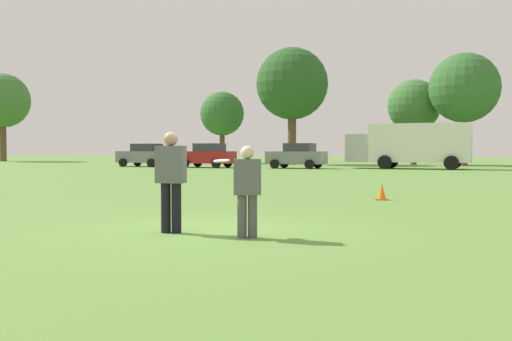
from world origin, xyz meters
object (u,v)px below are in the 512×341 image
at_px(traffic_cone, 382,192).
at_px(parked_car_mid_left, 207,155).
at_px(player_thrower, 171,176).
at_px(frisbee, 221,161).
at_px(parked_car_center, 297,156).
at_px(box_truck, 411,144).
at_px(parked_car_near_left, 145,155).
at_px(player_defender, 247,186).

xyz_separation_m(traffic_cone, parked_car_mid_left, (-16.00, 23.93, 0.69)).
distance_m(player_thrower, frisbee, 0.92).
bearing_deg(parked_car_center, frisbee, -76.90).
relative_size(frisbee, box_truck, 0.03).
relative_size(parked_car_center, box_truck, 0.50).
bearing_deg(player_thrower, parked_car_near_left, 120.75).
bearing_deg(box_truck, frisbee, -90.69).
xyz_separation_m(player_thrower, traffic_cone, (2.56, 7.66, -0.74)).
height_order(player_thrower, traffic_cone, player_thrower).
bearing_deg(parked_car_near_left, frisbee, -58.00).
relative_size(player_thrower, parked_car_mid_left, 0.40).
xyz_separation_m(player_defender, parked_car_center, (-7.98, 32.18, 0.10)).
bearing_deg(parked_car_center, parked_car_mid_left, -175.96).
bearing_deg(traffic_cone, parked_car_center, 110.49).
distance_m(player_thrower, box_truck, 33.88).
bearing_deg(parked_car_center, box_truck, 12.74).
xyz_separation_m(frisbee, parked_car_center, (-7.43, 31.92, -0.30)).
height_order(player_defender, parked_car_center, parked_car_center).
height_order(player_thrower, player_defender, player_thrower).
bearing_deg(parked_car_near_left, player_thrower, -59.25).
distance_m(traffic_cone, box_truck, 26.26).
bearing_deg(traffic_cone, player_defender, -98.36).
height_order(parked_car_near_left, parked_car_mid_left, same).
xyz_separation_m(traffic_cone, parked_car_center, (-9.12, 24.42, 0.69)).
bearing_deg(player_thrower, frisbee, 10.07).
xyz_separation_m(traffic_cone, parked_car_near_left, (-21.61, 24.37, 0.69)).
bearing_deg(traffic_cone, player_thrower, -108.46).
distance_m(parked_car_mid_left, parked_car_center, 6.90).
xyz_separation_m(player_thrower, player_defender, (1.42, -0.11, -0.14)).
height_order(frisbee, parked_car_center, parked_car_center).
relative_size(traffic_cone, parked_car_center, 0.11).
height_order(player_thrower, parked_car_mid_left, parked_car_mid_left).
distance_m(parked_car_near_left, parked_car_center, 12.49).
distance_m(frisbee, box_truck, 33.70).
bearing_deg(frisbee, parked_car_near_left, 122.00).
distance_m(frisbee, parked_car_near_left, 37.59).
bearing_deg(player_defender, parked_car_near_left, 122.50).
relative_size(frisbee, parked_car_center, 0.06).
distance_m(player_defender, parked_car_mid_left, 35.01).
bearing_deg(player_thrower, parked_car_mid_left, 113.06).
relative_size(player_defender, parked_car_near_left, 0.34).
relative_size(player_defender, box_truck, 0.17).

